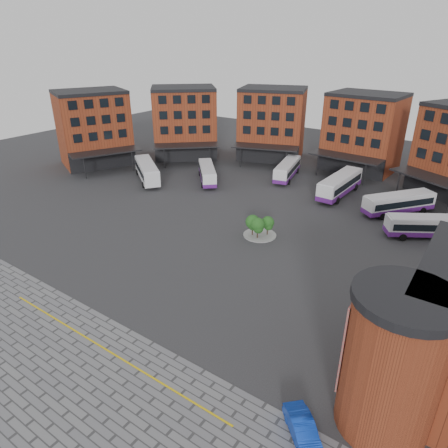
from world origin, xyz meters
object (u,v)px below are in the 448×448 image
Objects in this scene: tree_island at (259,225)px; blue_car at (303,430)px; bus_b at (207,173)px; bus_f at (428,226)px; bus_d at (340,184)px; bus_c at (287,169)px; bus_e at (399,203)px; bus_a at (147,170)px.

tree_island reaches higher than blue_car.
bus_f is (37.09, -1.57, 0.01)m from bus_b.
blue_car is (13.86, -44.52, -1.18)m from bus_d.
tree_island is 0.39× the size of bus_c.
bus_e is 1.02× the size of bus_f.
bus_b is (-18.92, 13.98, -0.10)m from tree_island.
bus_e is at bearing -27.38° from bus_c.
bus_f is (14.87, -8.46, -0.28)m from bus_d.
bus_d reaches higher than bus_c.
blue_car is at bearing -74.81° from bus_c.
bus_d is (3.30, 20.86, 0.19)m from tree_island.
bus_a is at bearing -128.55° from bus_e.
blue_car is at bearing -88.61° from bus_a.
bus_f is at bearing -44.30° from bus_b.
bus_c is 28.49m from bus_f.
bus_f is 36.09m from blue_car.
bus_e reaches higher than bus_c.
bus_e is at bearing -11.36° from bus_d.
bus_e is at bearing -172.20° from bus_f.
blue_car is at bearing -33.59° from bus_f.
bus_a is 1.19× the size of bus_b.
bus_c is at bearing 72.47° from blue_car.
bus_b is 0.75× the size of bus_d.
bus_b is at bearing 143.53° from tree_island.
bus_d reaches higher than tree_island.
bus_e is 42.26m from blue_car.
bus_f is 2.40× the size of blue_car.
bus_d is (22.22, 6.88, 0.29)m from bus_b.
bus_e reaches higher than tree_island.
bus_c is at bearing 0.28° from bus_b.
tree_island is at bearing -69.70° from bus_a.
bus_d reaches higher than bus_e.
bus_a is at bearing 163.91° from tree_island.
bus_b is 0.84× the size of bus_c.
tree_island is 0.42× the size of bus_e.
bus_a is at bearing -116.74° from bus_f.
bus_a is 46.62m from bus_f.
bus_a is at bearing 99.75° from blue_car.
tree_island is 1.04× the size of blue_car.
bus_b is 52.14m from blue_car.
tree_island is 22.63m from bus_e.
tree_island is 29.24m from blue_car.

